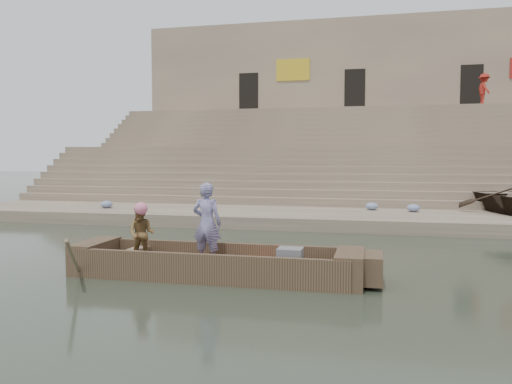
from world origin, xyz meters
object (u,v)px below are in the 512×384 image
(main_rowboat, at_px, (215,271))
(television, at_px, (290,259))
(pedestrian, at_px, (484,89))
(standing_man, at_px, (207,223))
(rowing_man, at_px, (141,234))

(main_rowboat, xyz_separation_m, television, (1.45, -0.00, 0.31))
(pedestrian, bearing_deg, standing_man, 146.42)
(standing_man, height_order, television, standing_man)
(standing_man, height_order, rowing_man, standing_man)
(main_rowboat, bearing_deg, rowing_man, 178.26)
(main_rowboat, bearing_deg, television, -0.00)
(main_rowboat, xyz_separation_m, pedestrian, (8.97, 21.76, 5.98))
(standing_man, bearing_deg, television, -179.23)
(pedestrian, bearing_deg, rowing_man, 143.53)
(rowing_man, xyz_separation_m, television, (2.99, -0.05, -0.36))
(television, bearing_deg, pedestrian, 70.93)
(main_rowboat, bearing_deg, pedestrian, 67.59)
(main_rowboat, relative_size, pedestrian, 2.80)
(standing_man, relative_size, rowing_man, 1.42)
(standing_man, height_order, pedestrian, pedestrian)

